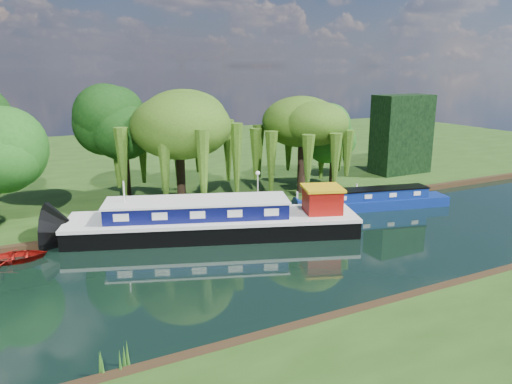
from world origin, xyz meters
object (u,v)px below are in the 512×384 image
dutch_barge (216,220)px  white_cruiser (397,199)px  red_dinghy (17,261)px  narrowboat (376,200)px

dutch_barge → white_cruiser: (17.84, 1.66, -1.02)m
dutch_barge → white_cruiser: bearing=25.3°
white_cruiser → red_dinghy: bearing=94.2°
red_dinghy → white_cruiser: size_ratio=1.61×
dutch_barge → red_dinghy: 12.51m
red_dinghy → dutch_barge: bearing=-90.0°
narrowboat → red_dinghy: size_ratio=3.59×
narrowboat → red_dinghy: 26.57m
dutch_barge → red_dinghy: bearing=-164.8°
dutch_barge → white_cruiser: size_ratio=9.18×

